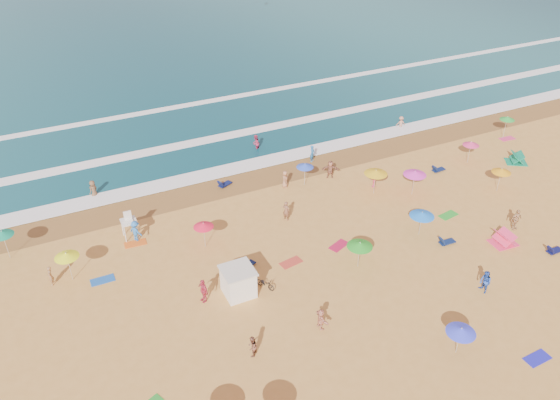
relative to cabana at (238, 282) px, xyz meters
name	(u,v)px	position (x,y,z in m)	size (l,w,h in m)	color
ground	(311,255)	(6.60, 1.52, -1.00)	(220.00, 220.00, 0.00)	gold
ocean	(104,10)	(6.60, 85.52, -1.00)	(220.00, 140.00, 0.18)	#0C4756
wet_sand	(248,180)	(6.60, 14.02, -0.99)	(220.00, 220.00, 0.00)	olive
surf_foam	(215,141)	(6.60, 22.84, -0.90)	(200.00, 18.70, 0.05)	white
cabana	(238,282)	(0.00, 0.00, 0.00)	(2.00, 2.00, 2.00)	white
cabana_roof	(238,270)	(0.00, 0.00, 1.06)	(2.20, 2.20, 0.12)	silver
bicycle	(265,283)	(1.90, -0.30, -0.60)	(0.53, 1.53, 0.80)	black
lifeguard_stand	(130,226)	(-5.30, 9.85, 0.05)	(1.20, 1.20, 2.10)	white
beach_umbrellas	(324,236)	(7.24, 0.80, 1.10)	(54.39, 24.14, 0.78)	#F9A614
loungers	(378,249)	(11.54, -0.20, -0.83)	(48.74, 27.84, 0.34)	#0D1745
towels	(336,270)	(7.38, -0.87, -0.98)	(51.89, 24.26, 0.03)	#B61637
popup_tents	(512,192)	(26.51, 0.97, -0.40)	(13.34, 11.47, 1.20)	#FF386C
beachgoers	(279,217)	(6.13, 6.25, -0.19)	(47.63, 27.86, 2.13)	brown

